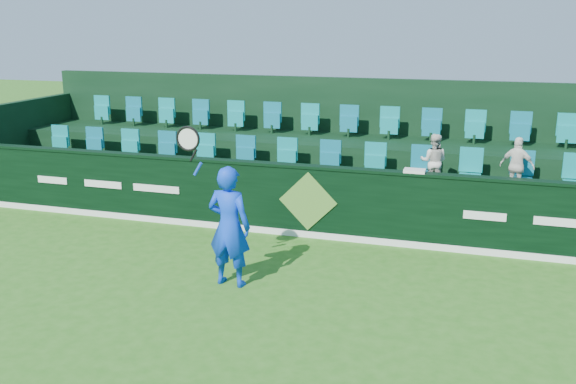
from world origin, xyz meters
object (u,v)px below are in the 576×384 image
(spectator_left, at_px, (433,161))
(towel, at_px, (415,171))
(spectator_middle, at_px, (517,166))
(tennis_player, at_px, (229,225))

(spectator_left, xyz_separation_m, towel, (-0.23, -1.12, 0.05))
(spectator_left, relative_size, spectator_middle, 0.99)
(spectator_left, distance_m, spectator_middle, 1.49)
(towel, bearing_deg, tennis_player, -133.69)
(spectator_middle, bearing_deg, spectator_left, 19.14)
(tennis_player, bearing_deg, towel, 46.31)
(tennis_player, xyz_separation_m, towel, (2.44, 2.55, 0.44))
(spectator_middle, relative_size, towel, 2.92)
(spectator_middle, bearing_deg, towel, 52.17)
(spectator_middle, distance_m, towel, 2.06)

